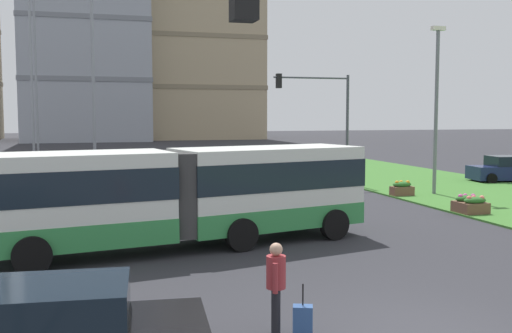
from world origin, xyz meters
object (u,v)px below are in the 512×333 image
at_px(flower_planter_4, 466,203).
at_px(flower_planter_3, 475,205).
at_px(car_grey_wagon, 85,185).
at_px(traffic_light_near_left, 54,116).
at_px(articulated_bus, 185,194).
at_px(apartment_tower_centre, 197,18).
at_px(pedestrian_crossing, 276,283).
at_px(car_navy_sedan, 507,170).
at_px(flower_planter_5, 402,188).
at_px(rolling_suitcase, 303,321).
at_px(traffic_light_far_right, 324,109).
at_px(streetlight_median, 436,103).

bearing_deg(flower_planter_4, flower_planter_3, -90.00).
bearing_deg(car_grey_wagon, traffic_light_near_left, -90.80).
bearing_deg(articulated_bus, apartment_tower_centre, 79.03).
bearing_deg(articulated_bus, pedestrian_crossing, -87.32).
relative_size(articulated_bus, car_grey_wagon, 2.68).
bearing_deg(flower_planter_4, car_navy_sedan, 44.11).
distance_m(car_navy_sedan, flower_planter_5, 10.27).
bearing_deg(pedestrian_crossing, flower_planter_5, 53.44).
xyz_separation_m(pedestrian_crossing, flower_planter_5, (11.75, 15.84, -0.58)).
xyz_separation_m(flower_planter_4, traffic_light_near_left, (-15.35, -14.31, 3.62)).
bearing_deg(apartment_tower_centre, flower_planter_4, -92.76).
bearing_deg(flower_planter_3, traffic_light_near_left, -138.15).
xyz_separation_m(car_grey_wagon, rolling_suitcase, (3.74, -19.07, -0.44)).
xyz_separation_m(flower_planter_4, apartment_tower_centre, (3.83, 79.28, 19.75)).
distance_m(car_navy_sedan, flower_planter_4, 13.15).
xyz_separation_m(car_navy_sedan, apartment_tower_centre, (-5.61, 70.13, 19.42)).
height_order(flower_planter_4, traffic_light_near_left, traffic_light_near_left).
height_order(flower_planter_4, traffic_light_far_right, traffic_light_far_right).
bearing_deg(rolling_suitcase, streetlight_median, 50.78).
distance_m(pedestrian_crossing, traffic_light_near_left, 5.94).
distance_m(flower_planter_4, streetlight_median, 7.00).
distance_m(car_navy_sedan, apartment_tower_centre, 72.98).
relative_size(car_grey_wagon, apartment_tower_centre, 0.11).
xyz_separation_m(pedestrian_crossing, flower_planter_3, (11.75, 10.15, -0.58)).
distance_m(traffic_light_near_left, traffic_light_far_right, 28.40).
bearing_deg(apartment_tower_centre, pedestrian_crossing, -99.82).
relative_size(flower_planter_5, traffic_light_far_right, 0.17).
xyz_separation_m(car_navy_sedan, flower_planter_4, (-9.44, -9.15, -0.33)).
distance_m(articulated_bus, flower_planter_3, 12.40).
distance_m(articulated_bus, car_navy_sedan, 24.73).
relative_size(streetlight_median, apartment_tower_centre, 0.21).
distance_m(flower_planter_3, streetlight_median, 7.43).
distance_m(flower_planter_5, streetlight_median, 4.62).
relative_size(car_navy_sedan, flower_planter_4, 4.17).
height_order(flower_planter_4, flower_planter_5, same).
relative_size(flower_planter_3, traffic_light_far_right, 0.17).
height_order(car_navy_sedan, flower_planter_3, car_navy_sedan).
height_order(traffic_light_far_right, apartment_tower_centre, apartment_tower_centre).
bearing_deg(car_navy_sedan, rolling_suitcase, -135.95).
distance_m(flower_planter_4, traffic_light_far_right, 11.54).
bearing_deg(rolling_suitcase, traffic_light_near_left, -139.99).
bearing_deg(articulated_bus, traffic_light_far_right, 53.12).
xyz_separation_m(traffic_light_near_left, streetlight_median, (17.25, 19.57, 0.59)).
bearing_deg(traffic_light_far_right, car_grey_wagon, -169.15).
bearing_deg(car_grey_wagon, traffic_light_far_right, 10.85).
height_order(articulated_bus, apartment_tower_centre, apartment_tower_centre).
relative_size(articulated_bus, pedestrian_crossing, 6.92).
relative_size(car_navy_sedan, flower_planter_5, 4.17).
relative_size(flower_planter_4, streetlight_median, 0.13).
bearing_deg(apartment_tower_centre, flower_planter_5, -92.95).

